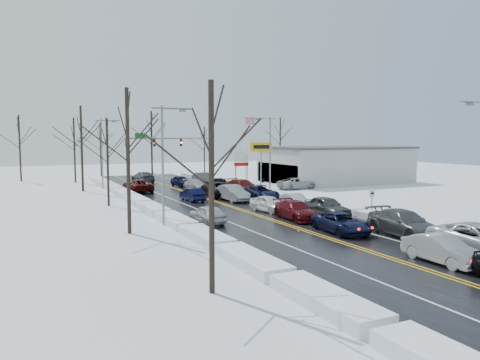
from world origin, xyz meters
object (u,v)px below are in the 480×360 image
flagpole (246,142)px  dealership_building (335,164)px  tires_plus_sign (261,150)px  traffic_signal_mast (181,145)px  oncoming_car_0 (192,201)px

flagpole → dealership_building: flagpole is taller
tires_plus_sign → dealership_building: bearing=8.5°
tires_plus_sign → flagpole: (4.67, 14.01, 0.93)m
traffic_signal_mast → tires_plus_sign: bearing=-59.5°
traffic_signal_mast → tires_plus_sign: 13.92m
traffic_signal_mast → oncoming_car_0: 21.52m
traffic_signal_mast → flagpole: flagpole is taller
tires_plus_sign → flagpole: flagpole is taller
traffic_signal_mast → dealership_building: 23.01m
oncoming_car_0 → dealership_building: bearing=-161.0°
flagpole → dealership_building: size_ratio=0.49×
flagpole → traffic_signal_mast: bearing=-170.3°
dealership_building → oncoming_car_0: 27.95m
oncoming_car_0 → flagpole: bearing=-130.1°
flagpole → dealership_building: bearing=-53.7°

